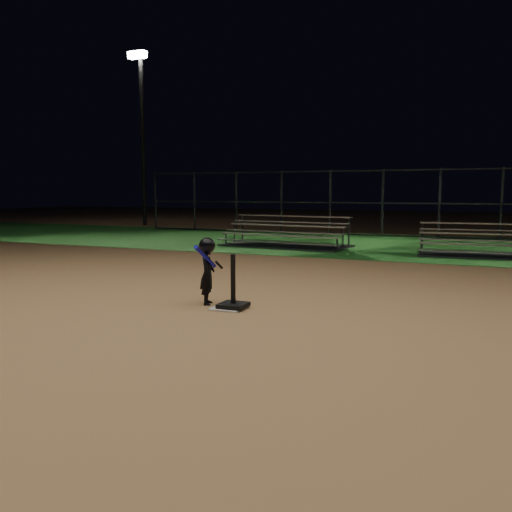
{
  "coord_description": "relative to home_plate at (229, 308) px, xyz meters",
  "views": [
    {
      "loc": [
        3.21,
        -6.53,
        1.67
      ],
      "look_at": [
        0.0,
        1.0,
        0.65
      ],
      "focal_mm": 36.19,
      "sensor_mm": 36.0,
      "label": 1
    }
  ],
  "objects": [
    {
      "name": "child_batter",
      "position": [
        -0.42,
        0.15,
        0.52
      ],
      "size": [
        0.4,
        0.6,
        1.0
      ],
      "rotation": [
        0.0,
        0.0,
        1.94
      ],
      "color": "black",
      "rests_on": "ground"
    },
    {
      "name": "batting_tee",
      "position": [
        0.06,
        0.02,
        0.15
      ],
      "size": [
        0.38,
        0.38,
        0.77
      ],
      "color": "black",
      "rests_on": "home_plate"
    },
    {
      "name": "bleacher_left",
      "position": [
        -2.12,
        8.26,
        0.18
      ],
      "size": [
        3.96,
        2.2,
        0.93
      ],
      "rotation": [
        0.0,
        0.0,
        -0.09
      ],
      "color": "silver",
      "rests_on": "ground"
    },
    {
      "name": "ground",
      "position": [
        0.0,
        0.0,
        -0.01
      ],
      "size": [
        80.0,
        80.0,
        0.0
      ],
      "primitive_type": "plane",
      "color": "#AE7F4E",
      "rests_on": "ground"
    },
    {
      "name": "grass_strip",
      "position": [
        0.0,
        10.0,
        -0.01
      ],
      "size": [
        60.0,
        8.0,
        0.01
      ],
      "primitive_type": "cube",
      "color": "#1C571C",
      "rests_on": "ground"
    },
    {
      "name": "backstop_fence",
      "position": [
        0.0,
        13.0,
        1.24
      ],
      "size": [
        20.08,
        0.08,
        2.5
      ],
      "color": "#38383D",
      "rests_on": "ground"
    },
    {
      "name": "home_plate",
      "position": [
        0.0,
        0.0,
        0.0
      ],
      "size": [
        0.45,
        0.45,
        0.02
      ],
      "primitive_type": "cube",
      "color": "beige",
      "rests_on": "ground"
    },
    {
      "name": "bleacher_right",
      "position": [
        3.55,
        8.05,
        0.16
      ],
      "size": [
        3.53,
        1.9,
        0.84
      ],
      "rotation": [
        0.0,
        0.0,
        0.07
      ],
      "color": "silver",
      "rests_on": "ground"
    },
    {
      "name": "light_pole_left",
      "position": [
        -12.0,
        14.94,
        4.93
      ],
      "size": [
        0.9,
        0.53,
        8.3
      ],
      "color": "#2D2D30",
      "rests_on": "ground"
    }
  ]
}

